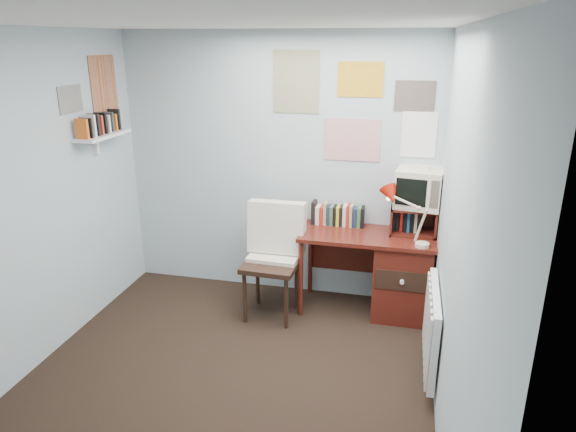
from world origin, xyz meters
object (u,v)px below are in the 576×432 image
at_px(desk, 396,273).
at_px(desk_lamp, 424,223).
at_px(tv_riser, 413,220).
at_px(desk_chair, 271,265).
at_px(crt_tv, 420,186).
at_px(radiator, 432,328).
at_px(wall_shelf, 103,135).

bearing_deg(desk, desk_lamp, -45.22).
relative_size(desk_lamp, tv_riser, 1.07).
height_order(desk, tv_riser, tv_riser).
bearing_deg(desk_chair, crt_tv, 21.63).
bearing_deg(radiator, tv_riser, 99.28).
distance_m(desk_lamp, radiator, 0.92).
xyz_separation_m(desk, wall_shelf, (-2.57, -0.38, 1.21)).
distance_m(desk, desk_lamp, 0.64).
bearing_deg(wall_shelf, desk_chair, 2.90).
xyz_separation_m(desk_lamp, crt_tv, (-0.05, 0.33, 0.22)).
height_order(desk_lamp, radiator, desk_lamp).
relative_size(desk, desk_lamp, 2.79).
bearing_deg(tv_riser, desk, -137.04).
height_order(desk, desk_lamp, desk_lamp).
bearing_deg(crt_tv, desk_chair, -152.00).
xyz_separation_m(desk, tv_riser, (0.12, 0.11, 0.48)).
bearing_deg(crt_tv, desk, -130.19).
xyz_separation_m(crt_tv, radiator, (0.14, -1.06, -0.77)).
height_order(tv_riser, crt_tv, crt_tv).
bearing_deg(crt_tv, wall_shelf, -160.72).
xyz_separation_m(desk_chair, crt_tv, (1.24, 0.44, 0.69)).
height_order(desk_chair, crt_tv, crt_tv).
bearing_deg(crt_tv, tv_riser, -138.22).
bearing_deg(desk_chair, tv_riser, 21.24).
xyz_separation_m(tv_riser, wall_shelf, (-2.69, -0.49, 0.74)).
distance_m(desk_lamp, crt_tv, 0.40).
relative_size(desk, radiator, 1.50).
relative_size(tv_riser, crt_tv, 1.02).
xyz_separation_m(desk, desk_lamp, (0.20, -0.20, 0.57)).
distance_m(desk, wall_shelf, 2.87).
relative_size(desk_chair, radiator, 1.26).
bearing_deg(radiator, crt_tv, 97.49).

